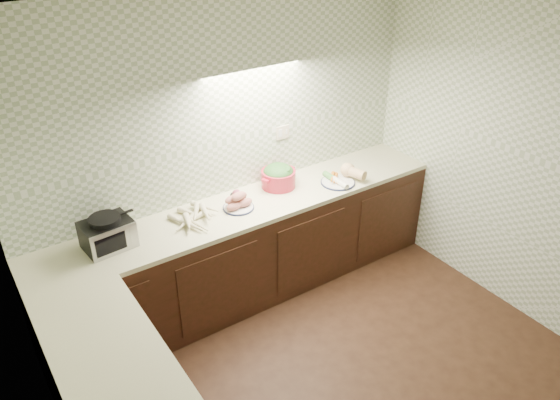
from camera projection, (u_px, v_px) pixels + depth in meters
room at (381, 206)px, 3.06m from camera, size 3.60×3.60×2.60m
counter at (226, 338)px, 3.81m from camera, size 3.60×3.60×0.90m
toaster_oven at (107, 233)px, 3.93m from camera, size 0.37×0.30×0.25m
parsnip_pile at (197, 218)px, 4.26m from camera, size 0.47×0.42×0.08m
sweet_potato_plate at (238, 202)px, 4.44m from camera, size 0.26×0.26×0.15m
onion_bowl at (238, 196)px, 4.56m from camera, size 0.13×0.13×0.10m
dutch_oven at (278, 176)px, 4.74m from camera, size 0.37×0.37×0.21m
veg_plate at (343, 175)px, 4.86m from camera, size 0.37×0.34×0.14m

